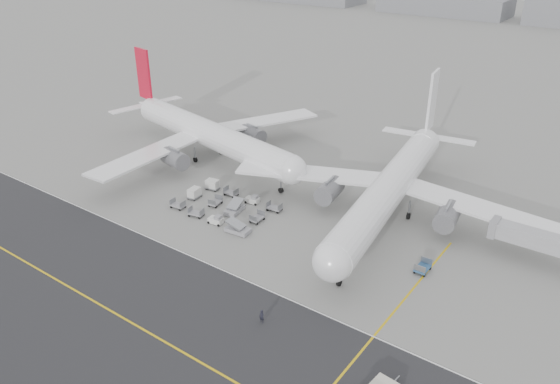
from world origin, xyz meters
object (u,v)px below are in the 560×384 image
Objects in this scene: ground_crew_a at (262,317)px; airliner_a at (208,133)px; airliner_b at (391,186)px; jet_bridge at (541,243)px.

airliner_a is at bearing 134.23° from ground_crew_a.
airliner_a reaches higher than ground_crew_a.
airliner_b is 30.46× the size of ground_crew_a.
airliner_a is 3.85× the size of jet_bridge.
airliner_b is 24.79m from jet_bridge.
airliner_a is 56.14m from ground_crew_a.
airliner_b is 35.99m from ground_crew_a.
ground_crew_a is (42.36, -36.53, -4.79)m from airliner_a.
ground_crew_a is at bearing -99.41° from airliner_b.
jet_bridge reaches higher than ground_crew_a.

